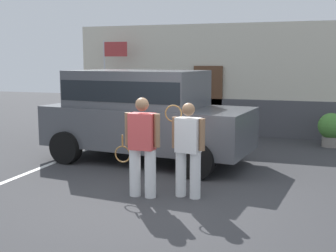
{
  "coord_description": "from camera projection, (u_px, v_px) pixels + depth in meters",
  "views": [
    {
      "loc": [
        2.37,
        -6.55,
        2.28
      ],
      "look_at": [
        -0.19,
        1.2,
        1.05
      ],
      "focal_mm": 46.89,
      "sensor_mm": 36.0,
      "label": 1
    }
  ],
  "objects": [
    {
      "name": "parked_suv",
      "position": [
        143.0,
        111.0,
        9.86
      ],
      "size": [
        4.78,
        2.57,
        2.05
      ],
      "rotation": [
        0.0,
        0.0,
        -0.11
      ],
      "color": "#4C4F54",
      "rests_on": "ground_plane"
    },
    {
      "name": "house_frontage",
      "position": [
        232.0,
        83.0,
        13.42
      ],
      "size": [
        10.04,
        0.4,
        3.37
      ],
      "color": "beige",
      "rests_on": "ground_plane"
    },
    {
      "name": "tennis_player_woman",
      "position": [
        188.0,
        148.0,
        7.25
      ],
      "size": [
        0.73,
        0.3,
        1.59
      ],
      "rotation": [
        0.0,
        0.0,
        2.99
      ],
      "color": "white",
      "rests_on": "ground_plane"
    },
    {
      "name": "potted_plant_by_porch",
      "position": [
        331.0,
        128.0,
        11.57
      ],
      "size": [
        0.68,
        0.68,
        0.9
      ],
      "color": "gray",
      "rests_on": "ground_plane"
    },
    {
      "name": "tennis_player_man",
      "position": [
        142.0,
        146.0,
        7.28
      ],
      "size": [
        0.88,
        0.26,
        1.67
      ],
      "rotation": [
        0.0,
        0.0,
        3.13
      ],
      "color": "white",
      "rests_on": "ground_plane"
    },
    {
      "name": "parking_stripe_0",
      "position": [
        47.0,
        165.0,
        9.58
      ],
      "size": [
        0.12,
        4.4,
        0.01
      ],
      "primitive_type": "cube",
      "color": "silver",
      "rests_on": "ground_plane"
    },
    {
      "name": "flag_pole",
      "position": [
        110.0,
        69.0,
        13.87
      ],
      "size": [
        0.8,
        0.07,
        2.89
      ],
      "color": "silver",
      "rests_on": "ground_plane"
    },
    {
      "name": "ground_plane",
      "position": [
        156.0,
        200.0,
        7.22
      ],
      "size": [
        40.0,
        40.0,
        0.0
      ],
      "primitive_type": "plane",
      "color": "#38383A"
    }
  ]
}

